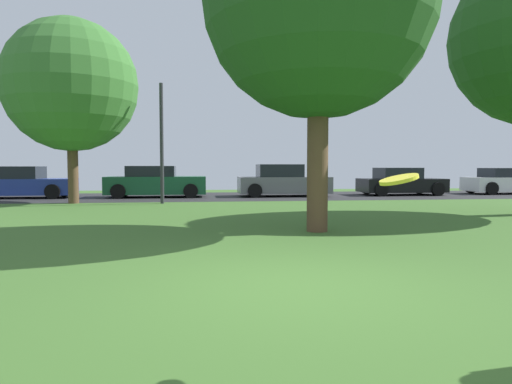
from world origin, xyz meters
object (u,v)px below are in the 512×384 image
parked_car_green (156,183)px  parked_car_black (400,183)px  parked_car_white (507,182)px  oak_tree_left (319,2)px  parked_car_grey (283,182)px  maple_tree_near (71,86)px  parked_car_blue (20,184)px  street_lamp_post (162,144)px  frisbee_disc (399,179)px

parked_car_green → parked_car_black: size_ratio=1.11×
parked_car_green → parked_car_white: bearing=1.1°
oak_tree_left → parked_car_green: oak_tree_left is taller
parked_car_grey → maple_tree_near: bearing=-160.4°
maple_tree_near → parked_car_green: 5.64m
parked_car_blue → parked_car_black: 17.63m
parked_car_black → street_lamp_post: bearing=-161.5°
parked_car_white → street_lamp_post: bearing=-166.7°
parked_car_white → maple_tree_near: bearing=-170.2°
frisbee_disc → parked_car_white: (14.28, 18.37, -0.70)m
maple_tree_near → street_lamp_post: 4.02m
frisbee_disc → parked_car_grey: bearing=82.0°
frisbee_disc → parked_car_grey: (2.52, 17.93, -0.63)m
oak_tree_left → parked_car_black: 14.34m
parked_car_white → street_lamp_post: 17.58m
parked_car_white → frisbee_disc: bearing=-127.8°
frisbee_disc → parked_car_blue: parked_car_blue is taller
frisbee_disc → parked_car_black: frisbee_disc is taller
oak_tree_left → parked_car_white: 18.22m
parked_car_blue → parked_car_white: bearing=0.5°
maple_tree_near → parked_car_black: size_ratio=1.72×
parked_car_grey → parked_car_white: parked_car_grey is taller
parked_car_black → parked_car_white: 5.89m
parked_car_blue → parked_car_green: (5.88, -0.14, 0.02)m
parked_car_blue → parked_car_grey: parked_car_grey is taller
parked_car_blue → street_lamp_post: street_lamp_post is taller
frisbee_disc → street_lamp_post: (-2.76, 14.35, 0.94)m
parked_car_blue → parked_car_green: bearing=-1.3°
parked_car_black → maple_tree_near: bearing=-167.4°
oak_tree_left → parked_car_green: 13.09m
parked_car_green → parked_car_grey: size_ratio=1.05×
frisbee_disc → parked_car_black: 19.96m
parked_car_grey → parked_car_blue: bearing=178.8°
oak_tree_left → frisbee_disc: (-1.14, -6.48, -3.54)m
parked_car_green → oak_tree_left: bearing=-68.8°
maple_tree_near → parked_car_white: size_ratio=1.61×
parked_car_white → parked_car_grey: bearing=-177.9°
frisbee_disc → parked_car_blue: (-9.24, 18.18, -0.67)m
street_lamp_post → parked_car_black: bearing=18.5°
parked_car_white → street_lamp_post: (-17.04, -4.02, 1.64)m
maple_tree_near → frisbee_disc: bearing=-67.7°
oak_tree_left → parked_car_blue: size_ratio=1.64×
street_lamp_post → parked_car_grey: bearing=34.1°
parked_car_blue → parked_car_grey: bearing=-1.2°
maple_tree_near → oak_tree_left: (7.25, -8.39, 0.43)m
parked_car_blue → parked_car_white: (23.51, 0.20, -0.03)m
parked_car_green → parked_car_grey: 5.87m
frisbee_disc → parked_car_green: 18.36m
maple_tree_near → parked_car_blue: bearing=133.3°
parked_car_grey → street_lamp_post: (-5.28, -3.58, 1.57)m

